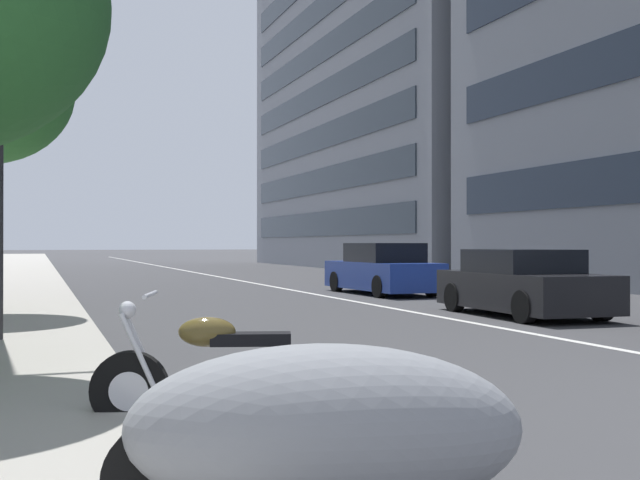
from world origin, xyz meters
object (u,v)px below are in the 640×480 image
(motorcycle_second_in_row, at_px, (225,376))
(motorcycle_mid_row, at_px, (320,432))
(car_lead_in_lane, at_px, (523,285))
(car_mid_block_traffic, at_px, (382,270))

(motorcycle_second_in_row, bearing_deg, motorcycle_mid_row, 104.19)
(motorcycle_second_in_row, bearing_deg, car_lead_in_lane, -119.96)
(motorcycle_mid_row, height_order, motorcycle_second_in_row, motorcycle_second_in_row)
(motorcycle_second_in_row, xyz_separation_m, car_lead_in_lane, (7.67, -7.95, 0.23))
(motorcycle_mid_row, xyz_separation_m, motorcycle_second_in_row, (2.49, -0.08, -0.12))
(motorcycle_mid_row, height_order, car_mid_block_traffic, car_mid_block_traffic)
(motorcycle_second_in_row, height_order, car_lead_in_lane, car_lead_in_lane)
(motorcycle_mid_row, relative_size, car_lead_in_lane, 0.51)
(car_lead_in_lane, bearing_deg, motorcycle_second_in_row, 135.86)
(car_lead_in_lane, relative_size, car_mid_block_traffic, 0.91)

